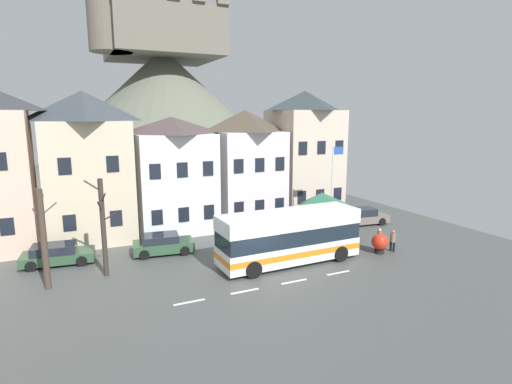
# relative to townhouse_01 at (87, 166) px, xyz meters

# --- Properties ---
(ground_plane) EXTENTS (40.00, 60.00, 0.07)m
(ground_plane) POSITION_rel_townhouse_01_xyz_m (8.11, -12.20, -5.45)
(ground_plane) COLOR #4B4F4D
(townhouse_01) EXTENTS (5.90, 6.45, 10.84)m
(townhouse_01) POSITION_rel_townhouse_01_xyz_m (0.00, 0.00, 0.00)
(townhouse_01) COLOR beige
(townhouse_01) RESTS_ON ground_plane
(townhouse_02) EXTENTS (5.90, 5.69, 9.00)m
(townhouse_02) POSITION_rel_townhouse_01_xyz_m (6.26, -0.38, -0.92)
(townhouse_02) COLOR white
(townhouse_02) RESTS_ON ground_plane
(townhouse_03) EXTENTS (5.44, 5.80, 9.54)m
(townhouse_03) POSITION_rel_townhouse_01_xyz_m (12.52, -0.33, -0.65)
(townhouse_03) COLOR white
(townhouse_03) RESTS_ON ground_plane
(townhouse_04) EXTENTS (5.51, 5.60, 11.24)m
(townhouse_04) POSITION_rel_townhouse_01_xyz_m (18.31, -0.43, 0.20)
(townhouse_04) COLOR beige
(townhouse_04) RESTS_ON ground_plane
(hilltop_castle) EXTENTS (38.30, 38.30, 23.44)m
(hilltop_castle) POSITION_rel_townhouse_01_xyz_m (11.07, 23.05, 3.89)
(hilltop_castle) COLOR #646959
(hilltop_castle) RESTS_ON ground_plane
(transit_bus) EXTENTS (9.11, 2.89, 3.27)m
(transit_bus) POSITION_rel_townhouse_01_xyz_m (10.81, -11.01, -3.77)
(transit_bus) COLOR white
(transit_bus) RESTS_ON ground_plane
(bus_shelter) EXTENTS (3.60, 3.60, 3.54)m
(bus_shelter) POSITION_rel_townhouse_01_xyz_m (15.43, -7.71, -2.47)
(bus_shelter) COLOR #473D33
(bus_shelter) RESTS_ON ground_plane
(parked_car_00) EXTENTS (4.73, 2.32, 1.38)m
(parked_car_00) POSITION_rel_townhouse_01_xyz_m (20.82, -5.62, -4.75)
(parked_car_00) COLOR slate
(parked_car_00) RESTS_ON ground_plane
(parked_car_01) EXTENTS (4.39, 2.36, 1.26)m
(parked_car_01) POSITION_rel_townhouse_01_xyz_m (-2.33, -5.08, -4.80)
(parked_car_01) COLOR #2F5136
(parked_car_01) RESTS_ON ground_plane
(parked_car_02) EXTENTS (4.33, 2.31, 1.39)m
(parked_car_02) POSITION_rel_townhouse_01_xyz_m (16.15, -5.63, -4.74)
(parked_car_02) COLOR black
(parked_car_02) RESTS_ON ground_plane
(parked_car_03) EXTENTS (4.13, 2.39, 1.31)m
(parked_car_03) POSITION_rel_townhouse_01_xyz_m (4.04, -5.88, -4.77)
(parked_car_03) COLOR #2F5237
(parked_car_03) RESTS_ON ground_plane
(pedestrian_00) EXTENTS (0.31, 0.31, 1.63)m
(pedestrian_00) POSITION_rel_townhouse_01_xyz_m (17.35, -11.78, -4.47)
(pedestrian_00) COLOR #38332D
(pedestrian_00) RESTS_ON ground_plane
(pedestrian_01) EXTENTS (0.32, 0.33, 1.58)m
(pedestrian_01) POSITION_rel_townhouse_01_xyz_m (17.05, -8.71, -4.52)
(pedestrian_01) COLOR #38332D
(pedestrian_01) RESTS_ON ground_plane
(pedestrian_02) EXTENTS (0.28, 0.29, 1.56)m
(pedestrian_02) POSITION_rel_townhouse_01_xyz_m (15.76, -9.26, -4.57)
(pedestrian_02) COLOR #2D2D38
(pedestrian_02) RESTS_ON ground_plane
(pedestrian_03) EXTENTS (0.36, 0.36, 1.49)m
(pedestrian_03) POSITION_rel_townhouse_01_xyz_m (18.26, -12.09, -4.59)
(pedestrian_03) COLOR black
(pedestrian_03) RESTS_ON ground_plane
(public_bench) EXTENTS (1.65, 0.48, 0.87)m
(public_bench) POSITION_rel_townhouse_01_xyz_m (16.54, -5.24, -4.95)
(public_bench) COLOR brown
(public_bench) RESTS_ON ground_plane
(flagpole) EXTENTS (0.95, 0.10, 6.90)m
(flagpole) POSITION_rel_townhouse_01_xyz_m (16.40, -7.65, -1.41)
(flagpole) COLOR silver
(flagpole) RESTS_ON ground_plane
(harbour_buoy) EXTENTS (1.10, 1.10, 1.35)m
(harbour_buoy) POSITION_rel_townhouse_01_xyz_m (17.20, -12.03, -4.67)
(harbour_buoy) COLOR black
(harbour_buoy) RESTS_ON ground_plane
(bare_tree_00) EXTENTS (1.24, 1.49, 5.40)m
(bare_tree_00) POSITION_rel_townhouse_01_xyz_m (-2.76, -8.89, -2.64)
(bare_tree_00) COLOR #47382D
(bare_tree_00) RESTS_ON ground_plane
(bare_tree_01) EXTENTS (1.55, 1.54, 5.66)m
(bare_tree_01) POSITION_rel_townhouse_01_xyz_m (0.24, -8.34, -2.48)
(bare_tree_01) COLOR #382D28
(bare_tree_01) RESTS_ON ground_plane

